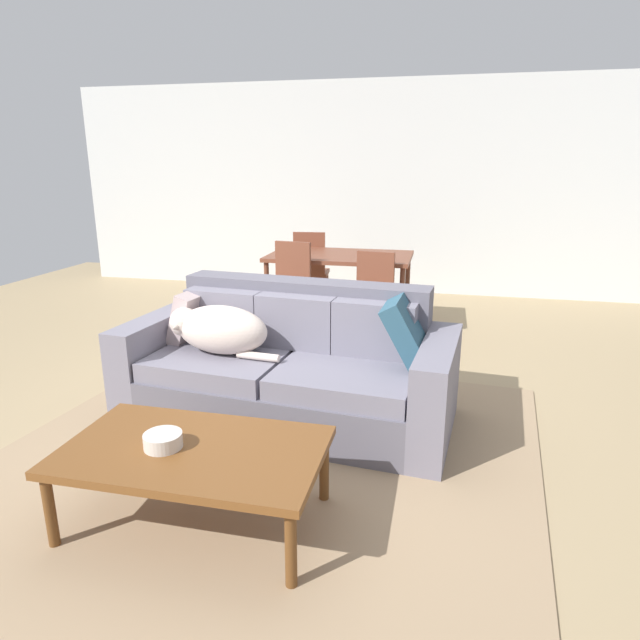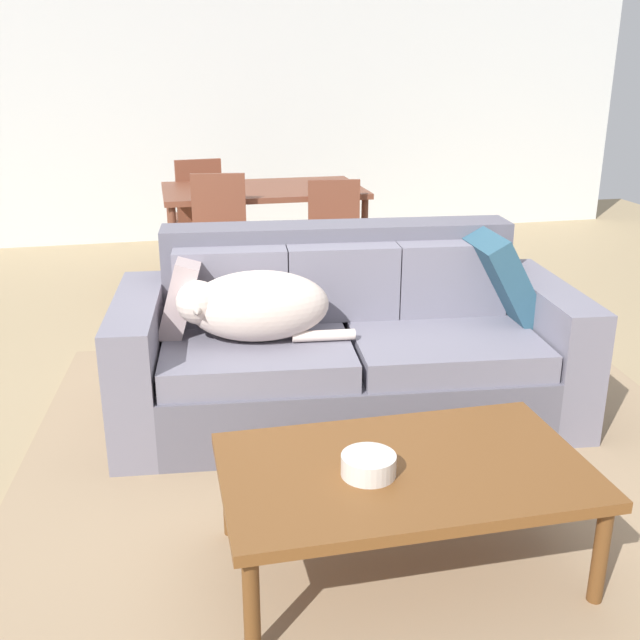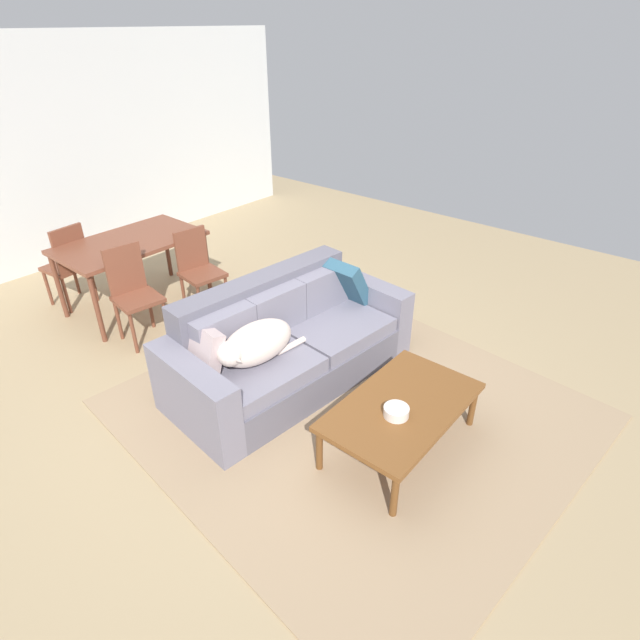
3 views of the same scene
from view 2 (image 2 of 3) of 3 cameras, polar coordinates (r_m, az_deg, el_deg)
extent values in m
plane|color=tan|center=(3.80, -0.31, -6.90)|extent=(10.00, 10.00, 0.00)
cube|color=silver|center=(7.37, -7.20, 16.68)|extent=(8.00, 0.12, 2.70)
cube|color=#9E8262|center=(3.20, 5.10, -12.32)|extent=(3.41, 3.61, 0.01)
cube|color=#5D5B67|center=(3.69, 2.08, -4.94)|extent=(1.85, 1.13, 0.33)
cube|color=slate|center=(3.56, -4.91, -1.95)|extent=(0.94, 1.01, 0.13)
cube|color=slate|center=(3.70, 8.91, -1.33)|extent=(0.94, 1.01, 0.13)
cube|color=#5D5B67|center=(3.86, 1.33, 4.19)|extent=(1.78, 0.41, 0.43)
cube|color=slate|center=(3.65, -6.80, 2.58)|extent=(0.56, 0.21, 0.36)
cube|color=slate|center=(3.69, 1.75, 2.90)|extent=(0.56, 0.21, 0.36)
cube|color=slate|center=(3.81, 9.95, 3.14)|extent=(0.56, 0.21, 0.36)
cube|color=slate|center=(3.62, -13.53, -3.32)|extent=(0.30, 0.98, 0.64)
cube|color=slate|center=(3.90, 16.58, -1.91)|extent=(0.30, 0.98, 0.64)
ellipsoid|color=beige|center=(3.41, -4.66, 1.08)|extent=(0.67, 0.39, 0.32)
sphere|color=beige|center=(3.38, -9.27, 1.35)|extent=(0.20, 0.20, 0.20)
cone|color=#A9998E|center=(3.30, -9.31, 0.71)|extent=(0.10, 0.12, 0.09)
cylinder|color=beige|center=(3.41, 0.28, -1.19)|extent=(0.29, 0.08, 0.05)
cube|color=#B49E9D|center=(3.61, -10.53, 1.95)|extent=(0.26, 0.40, 0.39)
cube|color=#2B5166|center=(3.83, 13.58, 3.30)|extent=(0.35, 0.47, 0.45)
cube|color=brown|center=(2.55, 6.45, -11.31)|extent=(1.22, 0.72, 0.04)
cylinder|color=brown|center=(2.32, -5.23, -21.05)|extent=(0.05, 0.05, 0.37)
cylinder|color=brown|center=(2.66, 20.57, -16.47)|extent=(0.05, 0.05, 0.37)
cylinder|color=brown|center=(2.82, -6.93, -12.94)|extent=(0.05, 0.05, 0.37)
cylinder|color=brown|center=(3.10, 14.42, -10.23)|extent=(0.05, 0.05, 0.37)
cylinder|color=silver|center=(2.47, 3.72, -10.96)|extent=(0.18, 0.18, 0.07)
cube|color=brown|center=(5.63, -4.38, 9.82)|extent=(1.46, 0.87, 0.04)
cylinder|color=brown|center=(5.28, -10.98, 4.60)|extent=(0.05, 0.05, 0.73)
cylinder|color=brown|center=(5.48, 3.38, 5.46)|extent=(0.05, 0.05, 0.73)
cylinder|color=brown|center=(6.03, -11.25, 6.41)|extent=(0.05, 0.05, 0.73)
cylinder|color=brown|center=(6.20, 1.45, 7.14)|extent=(0.05, 0.05, 0.73)
cube|color=brown|center=(5.00, -7.67, 5.01)|extent=(0.45, 0.45, 0.04)
cube|color=brown|center=(5.12, -7.70, 8.34)|extent=(0.36, 0.08, 0.48)
cylinder|color=brown|center=(4.91, -9.61, 1.77)|extent=(0.04, 0.04, 0.44)
cylinder|color=brown|center=(4.89, -5.64, 1.88)|extent=(0.04, 0.04, 0.44)
cylinder|color=brown|center=(5.24, -9.32, 2.89)|extent=(0.04, 0.04, 0.44)
cylinder|color=brown|center=(5.22, -5.60, 3.00)|extent=(0.04, 0.04, 0.44)
cube|color=brown|center=(5.15, 1.25, 5.22)|extent=(0.45, 0.45, 0.04)
cube|color=brown|center=(5.27, 1.06, 8.25)|extent=(0.36, 0.08, 0.44)
cylinder|color=brown|center=(5.03, -0.49, 2.27)|extent=(0.04, 0.04, 0.40)
cylinder|color=brown|center=(5.07, 3.34, 2.36)|extent=(0.04, 0.04, 0.40)
cylinder|color=brown|center=(5.36, -0.77, 3.34)|extent=(0.04, 0.04, 0.40)
cylinder|color=brown|center=(5.39, 2.85, 3.42)|extent=(0.04, 0.04, 0.40)
cube|color=brown|center=(6.25, -9.37, 7.68)|extent=(0.44, 0.44, 0.04)
cube|color=brown|center=(6.03, -9.19, 9.75)|extent=(0.36, 0.08, 0.47)
cylinder|color=brown|center=(6.50, -8.04, 6.10)|extent=(0.04, 0.04, 0.42)
cylinder|color=brown|center=(6.44, -11.02, 5.82)|extent=(0.04, 0.04, 0.42)
cylinder|color=brown|center=(6.17, -7.41, 5.43)|extent=(0.04, 0.04, 0.42)
cylinder|color=brown|center=(6.11, -10.54, 5.13)|extent=(0.04, 0.04, 0.42)
camera|label=1|loc=(1.83, 79.04, 3.78)|focal=30.70mm
camera|label=3|loc=(2.24, -92.78, 30.51)|focal=28.68mm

